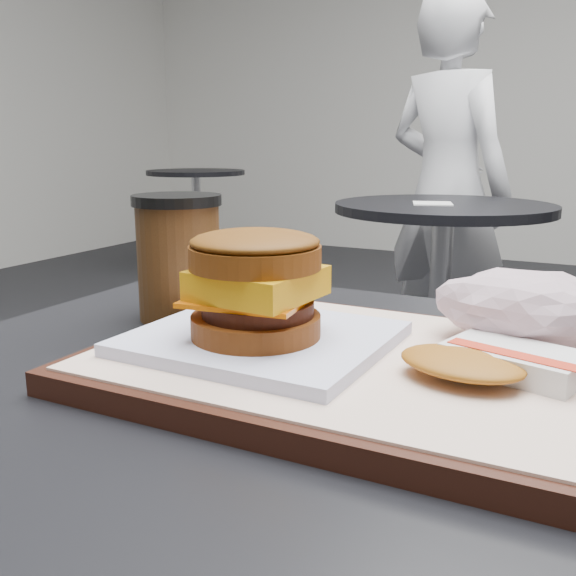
{
  "coord_description": "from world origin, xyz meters",
  "views": [
    {
      "loc": [
        0.14,
        -0.41,
        0.95
      ],
      "look_at": [
        -0.08,
        0.02,
        0.83
      ],
      "focal_mm": 40.0,
      "sensor_mm": 36.0,
      "label": 1
    }
  ],
  "objects_px": {
    "crumpled_wrapper": "(522,307)",
    "hash_brown": "(491,362)",
    "serving_tray": "(349,364)",
    "neighbor_table": "(441,264)",
    "coffee_cup": "(179,255)",
    "patron": "(447,191)",
    "breakfast_sandwich": "(258,298)"
  },
  "relations": [
    {
      "from": "hash_brown",
      "to": "crumpled_wrapper",
      "type": "bearing_deg",
      "value": 85.2
    },
    {
      "from": "breakfast_sandwich",
      "to": "patron",
      "type": "distance_m",
      "value": 2.19
    },
    {
      "from": "hash_brown",
      "to": "neighbor_table",
      "type": "xyz_separation_m",
      "value": [
        -0.42,
        1.63,
        -0.25
      ]
    },
    {
      "from": "hash_brown",
      "to": "coffee_cup",
      "type": "height_order",
      "value": "coffee_cup"
    },
    {
      "from": "crumpled_wrapper",
      "to": "neighbor_table",
      "type": "distance_m",
      "value": 1.63
    },
    {
      "from": "crumpled_wrapper",
      "to": "breakfast_sandwich",
      "type": "bearing_deg",
      "value": -149.61
    },
    {
      "from": "serving_tray",
      "to": "hash_brown",
      "type": "distance_m",
      "value": 0.11
    },
    {
      "from": "crumpled_wrapper",
      "to": "hash_brown",
      "type": "bearing_deg",
      "value": -94.8
    },
    {
      "from": "serving_tray",
      "to": "crumpled_wrapper",
      "type": "distance_m",
      "value": 0.15
    },
    {
      "from": "serving_tray",
      "to": "neighbor_table",
      "type": "height_order",
      "value": "serving_tray"
    },
    {
      "from": "crumpled_wrapper",
      "to": "neighbor_table",
      "type": "height_order",
      "value": "crumpled_wrapper"
    },
    {
      "from": "crumpled_wrapper",
      "to": "serving_tray",
      "type": "bearing_deg",
      "value": -143.11
    },
    {
      "from": "hash_brown",
      "to": "crumpled_wrapper",
      "type": "xyz_separation_m",
      "value": [
        0.01,
        0.09,
        0.02
      ]
    },
    {
      "from": "serving_tray",
      "to": "neighbor_table",
      "type": "bearing_deg",
      "value": 101.13
    },
    {
      "from": "breakfast_sandwich",
      "to": "coffee_cup",
      "type": "relative_size",
      "value": 1.54
    },
    {
      "from": "neighbor_table",
      "to": "serving_tray",
      "type": "bearing_deg",
      "value": -78.87
    },
    {
      "from": "neighbor_table",
      "to": "crumpled_wrapper",
      "type": "bearing_deg",
      "value": -74.36
    },
    {
      "from": "neighbor_table",
      "to": "breakfast_sandwich",
      "type": "bearing_deg",
      "value": -81.31
    },
    {
      "from": "breakfast_sandwich",
      "to": "patron",
      "type": "xyz_separation_m",
      "value": [
        -0.37,
        2.16,
        -0.08
      ]
    },
    {
      "from": "serving_tray",
      "to": "patron",
      "type": "height_order",
      "value": "patron"
    },
    {
      "from": "coffee_cup",
      "to": "patron",
      "type": "xyz_separation_m",
      "value": [
        -0.22,
        2.06,
        -0.08
      ]
    },
    {
      "from": "breakfast_sandwich",
      "to": "coffee_cup",
      "type": "bearing_deg",
      "value": 145.9
    },
    {
      "from": "patron",
      "to": "breakfast_sandwich",
      "type": "bearing_deg",
      "value": 122.93
    },
    {
      "from": "hash_brown",
      "to": "crumpled_wrapper",
      "type": "distance_m",
      "value": 0.09
    },
    {
      "from": "breakfast_sandwich",
      "to": "patron",
      "type": "bearing_deg",
      "value": 99.62
    },
    {
      "from": "hash_brown",
      "to": "crumpled_wrapper",
      "type": "relative_size",
      "value": 0.98
    },
    {
      "from": "serving_tray",
      "to": "crumpled_wrapper",
      "type": "relative_size",
      "value": 2.88
    },
    {
      "from": "crumpled_wrapper",
      "to": "coffee_cup",
      "type": "bearing_deg",
      "value": -179.14
    },
    {
      "from": "crumpled_wrapper",
      "to": "neighbor_table",
      "type": "bearing_deg",
      "value": 105.64
    },
    {
      "from": "breakfast_sandwich",
      "to": "neighbor_table",
      "type": "bearing_deg",
      "value": 98.69
    },
    {
      "from": "hash_brown",
      "to": "coffee_cup",
      "type": "distance_m",
      "value": 0.33
    },
    {
      "from": "serving_tray",
      "to": "coffee_cup",
      "type": "xyz_separation_m",
      "value": [
        -0.22,
        0.08,
        0.05
      ]
    }
  ]
}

